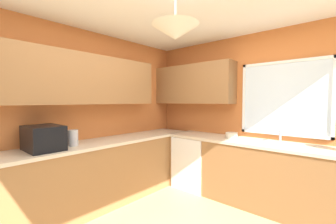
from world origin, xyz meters
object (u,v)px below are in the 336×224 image
object	(u,v)px
sink_assembly	(277,143)
kettle	(73,138)
bowl	(231,135)
dishwasher	(195,162)
microwave	(43,138)

from	to	relation	value
sink_assembly	kettle	bearing A→B (deg)	-135.78
kettle	bowl	bearing A→B (deg)	55.55
bowl	sink_assembly	bearing A→B (deg)	0.62
dishwasher	sink_assembly	distance (m)	1.39
dishwasher	microwave	size ratio (longest dim) A/B	1.82
microwave	bowl	bearing A→B (deg)	59.49
dishwasher	bowl	bearing A→B (deg)	2.64
dishwasher	bowl	world-z (taller)	bowl
dishwasher	bowl	xyz separation A→B (m)	(0.65, 0.03, 0.53)
kettle	sink_assembly	bearing A→B (deg)	44.22
dishwasher	sink_assembly	bearing A→B (deg)	1.63
microwave	sink_assembly	world-z (taller)	microwave
kettle	bowl	size ratio (longest dim) A/B	1.14
dishwasher	sink_assembly	xyz separation A→B (m)	(1.30, 0.04, 0.49)
microwave	bowl	size ratio (longest dim) A/B	2.65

